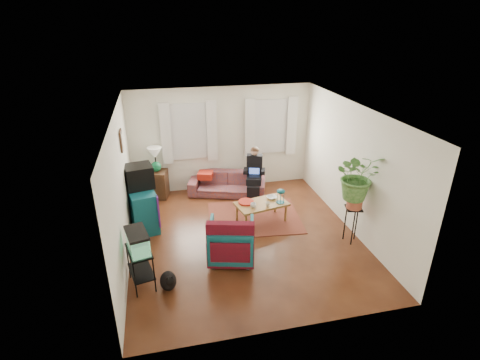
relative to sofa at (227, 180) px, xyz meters
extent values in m
cube|color=#4F2B14|center=(-0.04, -2.05, -0.37)|extent=(4.50, 5.00, 0.01)
cube|color=white|center=(-0.04, -2.05, 2.23)|extent=(4.50, 5.00, 0.01)
cube|color=silver|center=(-0.04, 0.45, 0.93)|extent=(4.50, 0.01, 2.60)
cube|color=silver|center=(-0.04, -4.55, 0.93)|extent=(4.50, 0.01, 2.60)
cube|color=silver|center=(-2.29, -2.05, 0.93)|extent=(0.01, 5.00, 2.60)
cube|color=silver|center=(2.21, -2.05, 0.93)|extent=(0.01, 5.00, 2.60)
cube|color=white|center=(-0.84, 0.43, 1.18)|extent=(1.08, 0.04, 1.38)
cube|color=white|center=(1.21, 0.43, 1.18)|extent=(1.08, 0.04, 1.38)
cube|color=white|center=(-0.84, 0.35, 1.18)|extent=(1.36, 0.06, 1.50)
cube|color=white|center=(1.21, 0.35, 1.18)|extent=(1.36, 0.06, 1.50)
cube|color=#3D2616|center=(-2.26, -1.20, 1.58)|extent=(0.04, 0.32, 0.40)
cube|color=brown|center=(0.35, -1.33, -0.36)|extent=(2.16, 1.80, 0.01)
imported|color=brown|center=(0.00, 0.00, 0.00)|extent=(2.01, 1.27, 0.73)
cube|color=#3D2516|center=(-1.69, 0.21, -0.03)|extent=(0.56, 0.56, 0.68)
cube|color=#105C65|center=(-2.03, -1.16, 0.08)|extent=(0.67, 1.06, 0.88)
cube|color=black|center=(-2.03, -1.06, 0.75)|extent=(0.63, 0.59, 0.47)
cube|color=black|center=(-2.04, -3.09, -0.02)|extent=(0.47, 0.68, 0.69)
cube|color=#7FD899|center=(-2.04, -3.09, 0.50)|extent=(0.43, 0.61, 0.36)
ellipsoid|color=black|center=(-1.62, -3.27, -0.19)|extent=(0.34, 0.45, 0.35)
imported|color=#125D6F|center=(-0.43, -2.68, 0.05)|extent=(0.97, 0.93, 0.83)
cube|color=#9E0A0A|center=(-0.51, -2.99, 0.22)|extent=(0.85, 0.39, 0.68)
cube|color=brown|center=(0.46, -1.52, -0.14)|extent=(1.19, 0.81, 0.45)
imported|color=white|center=(0.24, -1.67, 0.13)|extent=(0.15, 0.15, 0.10)
imported|color=beige|center=(0.55, -1.68, 0.13)|extent=(0.12, 0.12, 0.09)
imported|color=white|center=(0.73, -1.36, 0.11)|extent=(0.25, 0.25, 0.05)
cylinder|color=#B21414|center=(0.14, -1.44, 0.10)|extent=(0.40, 0.40, 0.04)
cube|color=black|center=(1.98, -2.65, 0.01)|extent=(0.39, 0.39, 0.75)
imported|color=#599947|center=(1.98, -2.65, 0.91)|extent=(1.01, 0.93, 0.95)
camera|label=1|loc=(-1.55, -8.36, 3.82)|focal=28.00mm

